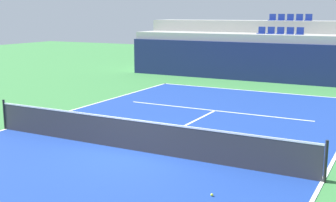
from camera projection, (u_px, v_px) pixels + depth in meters
The scene contains 14 objects.
ground_plane at pixel (135, 151), 13.58m from camera, with size 80.00×80.00×0.00m, color #387A3D.
court_surface at pixel (135, 151), 13.58m from camera, with size 11.00×24.00×0.01m, color navy.
baseline_far at pixel (254, 91), 23.93m from camera, with size 11.00×0.10×0.00m, color white.
sideline_left at pixel (6, 129), 16.09m from camera, with size 0.10×24.00×0.00m, color white.
sideline_right at pixel (322, 182), 11.07m from camera, with size 0.10×24.00×0.00m, color white.
service_line_far at pixel (215, 111), 19.12m from camera, with size 8.26×0.10×0.00m, color white.
centre_service_line at pixel (182, 127), 16.35m from camera, with size 0.10×6.40×0.00m, color white.
back_wall at pixel (273, 63), 26.72m from camera, with size 19.31×0.30×2.35m, color navy.
stands_tier_lower at pixel (279, 57), 27.84m from camera, with size 19.31×2.40×2.82m, color #9E9E99.
stands_tier_upper at pixel (288, 48), 29.84m from camera, with size 19.31×2.40×3.61m, color #9E9E99.
seating_row_lower at pixel (280, 32), 27.63m from camera, with size 2.81×0.44×0.44m.
seating_row_upper at pixel (290, 19), 29.55m from camera, with size 2.81×0.44×0.44m.
tennis_net at pixel (135, 135), 13.48m from camera, with size 11.08×0.08×1.07m.
tennis_ball_0 at pixel (212, 195), 10.19m from camera, with size 0.07×0.07×0.07m, color #CCE033.
Camera 1 is at (7.00, -11.04, 4.10)m, focal length 47.94 mm.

